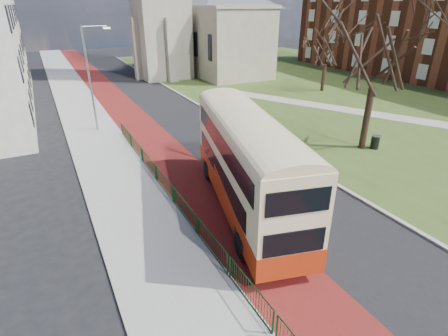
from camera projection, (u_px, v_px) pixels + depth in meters
ground at (263, 229)px, 16.24m from camera, size 160.00×160.00×0.00m
road_carriageway at (160, 115)px, 32.95m from camera, size 9.00×120.00×0.01m
bus_lane at (132, 119)px, 31.82m from camera, size 3.40×120.00×0.01m
pavement_west at (88, 124)px, 30.22m from camera, size 4.00×120.00×0.12m
kerb_west at (112, 121)px, 31.05m from camera, size 0.25×120.00×0.13m
kerb_east at (197, 104)px, 36.44m from camera, size 0.25×80.00×0.13m
grass_green at (339, 86)px, 44.74m from camera, size 40.00×80.00×0.04m
footpath at (384, 116)px, 32.58m from camera, size 18.84×32.82×0.03m
pedestrian_railing at (173, 195)px, 18.00m from camera, size 0.07×24.00×1.12m
brick_terrace at (437, 27)px, 46.09m from camera, size 10.30×44.30×13.50m
streetlamp at (91, 74)px, 26.96m from camera, size 2.13×0.18×8.00m
bus at (247, 160)px, 16.70m from camera, size 5.38×11.75×4.79m
winter_tree_near at (382, 33)px, 22.09m from camera, size 9.23×9.23×11.24m
winter_tree_far at (328, 43)px, 39.89m from camera, size 6.09×6.09×7.90m
litter_bin at (375, 142)px, 25.02m from camera, size 0.82×0.82×1.01m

